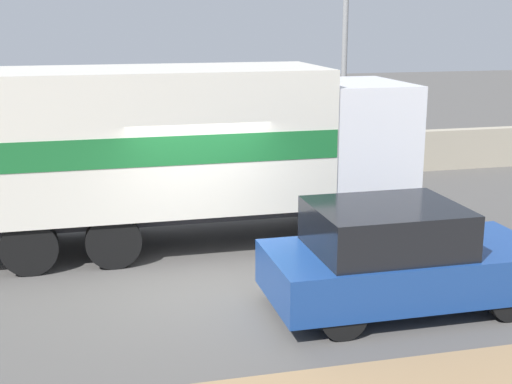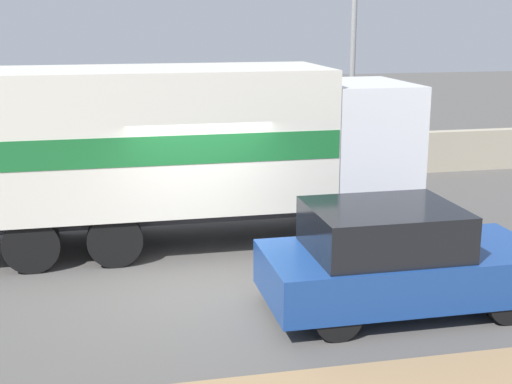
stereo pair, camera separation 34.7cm
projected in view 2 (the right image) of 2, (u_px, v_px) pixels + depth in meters
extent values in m
plane|color=#514F4C|center=(214.00, 288.00, 11.52)|extent=(80.00, 80.00, 0.00)
cube|color=#A39984|center=(169.00, 163.00, 18.45)|extent=(60.00, 0.35, 1.13)
cylinder|color=gray|center=(353.00, 34.00, 17.73)|extent=(0.14, 0.14, 7.68)
cube|color=silver|center=(361.00, 148.00, 14.14)|extent=(1.72, 2.43, 2.60)
cube|color=black|center=(401.00, 121.00, 14.18)|extent=(0.06, 2.06, 1.14)
cube|color=#2D2D33|center=(141.00, 210.00, 13.49)|extent=(7.00, 1.36, 0.25)
cube|color=silver|center=(138.00, 138.00, 13.15)|extent=(7.00, 2.47, 2.53)
cube|color=#19662D|center=(138.00, 139.00, 13.16)|extent=(6.97, 2.49, 0.51)
cylinder|color=black|center=(342.00, 196.00, 15.43)|extent=(0.97, 0.28, 0.97)
cylinder|color=black|center=(378.00, 223.00, 13.45)|extent=(0.97, 0.28, 0.97)
cylinder|color=black|center=(41.00, 213.00, 14.13)|extent=(0.97, 0.28, 0.97)
cylinder|color=black|center=(32.00, 245.00, 12.16)|extent=(0.97, 0.28, 0.97)
cylinder|color=black|center=(112.00, 209.00, 14.42)|extent=(0.97, 0.28, 0.97)
cylinder|color=black|center=(115.00, 240.00, 12.44)|extent=(0.97, 0.28, 0.97)
cube|color=navy|center=(402.00, 271.00, 10.60)|extent=(4.13, 1.89, 0.68)
cube|color=black|center=(383.00, 229.00, 10.37)|extent=(2.15, 1.74, 0.67)
cylinder|color=black|center=(454.00, 263.00, 11.71)|extent=(0.67, 0.20, 0.67)
cylinder|color=black|center=(509.00, 301.00, 10.15)|extent=(0.67, 0.20, 0.67)
cylinder|color=black|center=(304.00, 275.00, 11.18)|extent=(0.67, 0.20, 0.67)
cylinder|color=black|center=(337.00, 317.00, 9.62)|extent=(0.67, 0.20, 0.67)
cylinder|color=slate|center=(365.00, 165.00, 18.92)|extent=(0.30, 0.30, 0.84)
cylinder|color=black|center=(366.00, 136.00, 18.73)|extent=(0.39, 0.39, 0.70)
sphere|color=tan|center=(367.00, 118.00, 18.62)|extent=(0.23, 0.23, 0.23)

